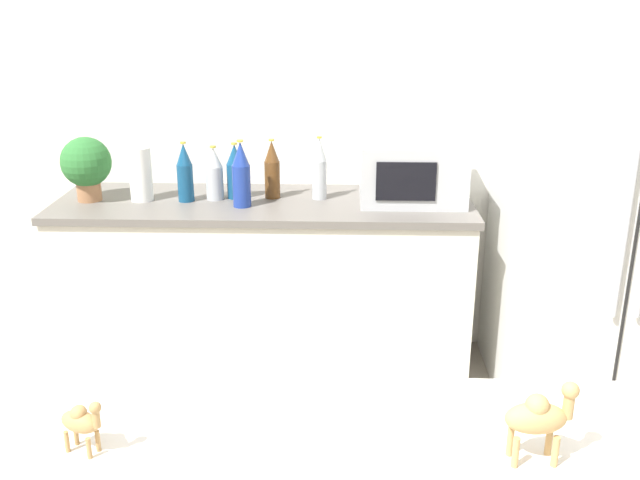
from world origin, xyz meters
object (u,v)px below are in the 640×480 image
(back_bottle_0, at_px, (241,175))
(refrigerator, at_px, (609,201))
(camel_figurine, at_px, (81,421))
(back_bottle_5, at_px, (214,174))
(paper_towel_roll, at_px, (140,174))
(back_bottle_2, at_px, (235,172))
(back_bottle_3, at_px, (272,170))
(back_bottle_4, at_px, (319,169))
(camel_figurine_second, at_px, (539,416))
(potted_plant, at_px, (86,164))
(microwave, at_px, (412,172))
(back_bottle_1, at_px, (185,173))

(back_bottle_0, bearing_deg, refrigerator, 1.43)
(camel_figurine, bearing_deg, back_bottle_5, 93.01)
(paper_towel_roll, bearing_deg, back_bottle_2, 7.15)
(back_bottle_3, xyz_separation_m, back_bottle_5, (-0.27, -0.04, -0.01))
(back_bottle_2, relative_size, back_bottle_4, 0.89)
(back_bottle_0, height_order, back_bottle_5, back_bottle_0)
(paper_towel_roll, bearing_deg, back_bottle_0, -9.85)
(camel_figurine_second, bearing_deg, back_bottle_0, 112.93)
(refrigerator, bearing_deg, back_bottle_0, -178.57)
(paper_towel_roll, height_order, back_bottle_3, back_bottle_3)
(back_bottle_3, height_order, back_bottle_4, back_bottle_4)
(back_bottle_4, height_order, back_bottle_5, back_bottle_4)
(refrigerator, xyz_separation_m, potted_plant, (-2.40, 0.03, 0.14))
(back_bottle_5, bearing_deg, back_bottle_0, -38.11)
(potted_plant, xyz_separation_m, back_bottle_2, (0.68, 0.07, -0.05))
(microwave, bearing_deg, back_bottle_3, 177.26)
(paper_towel_roll, distance_m, back_bottle_3, 0.61)
(paper_towel_roll, bearing_deg, camel_figurine_second, -57.30)
(back_bottle_0, xyz_separation_m, back_bottle_1, (-0.27, 0.08, -0.01))
(microwave, height_order, camel_figurine, microwave)
(back_bottle_2, bearing_deg, potted_plant, -174.46)
(paper_towel_roll, distance_m, back_bottle_5, 0.34)
(back_bottle_4, relative_size, back_bottle_5, 1.16)
(microwave, xyz_separation_m, back_bottle_3, (-0.65, 0.03, -0.01))
(refrigerator, distance_m, back_bottle_2, 1.73)
(microwave, bearing_deg, potted_plant, -178.34)
(microwave, xyz_separation_m, back_bottle_2, (-0.83, 0.02, -0.01))
(microwave, distance_m, back_bottle_4, 0.43)
(potted_plant, distance_m, back_bottle_0, 0.73)
(back_bottle_1, xyz_separation_m, camel_figurine, (0.24, -2.04, 0.03))
(paper_towel_roll, height_order, camel_figurine, paper_towel_roll)
(back_bottle_0, relative_size, back_bottle_1, 1.09)
(back_bottle_2, distance_m, back_bottle_3, 0.17)
(potted_plant, xyz_separation_m, back_bottle_1, (0.46, 0.01, -0.04))
(back_bottle_5, bearing_deg, refrigerator, -2.23)
(back_bottle_2, bearing_deg, back_bottle_3, 2.92)
(microwave, height_order, back_bottle_0, back_bottle_0)
(camel_figurine, height_order, camel_figurine_second, camel_figurine_second)
(back_bottle_0, xyz_separation_m, back_bottle_4, (0.35, 0.14, -0.00))
(back_bottle_5, bearing_deg, back_bottle_2, 15.41)
(back_bottle_2, bearing_deg, camel_figurine, -89.61)
(potted_plant, bearing_deg, back_bottle_4, 3.45)
(back_bottle_3, bearing_deg, back_bottle_0, -130.36)
(paper_towel_roll, xyz_separation_m, camel_figurine_second, (1.31, -2.05, 0.06))
(refrigerator, xyz_separation_m, microwave, (-0.89, 0.07, 0.11))
(microwave, xyz_separation_m, back_bottle_4, (-0.43, 0.02, 0.00))
(back_bottle_4, bearing_deg, camel_figurine, -100.33)
(paper_towel_roll, xyz_separation_m, microwave, (1.26, 0.03, 0.01))
(microwave, distance_m, back_bottle_3, 0.66)
(camel_figurine, bearing_deg, paper_towel_roll, 102.38)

